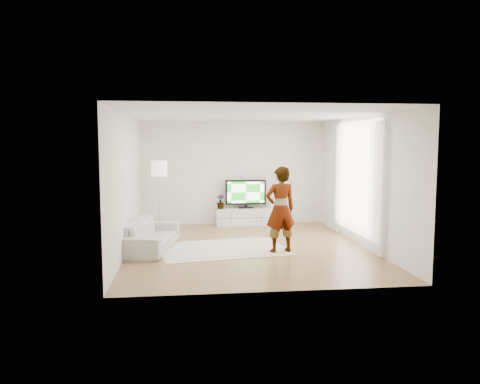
{
  "coord_description": "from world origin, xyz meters",
  "views": [
    {
      "loc": [
        -1.31,
        -9.71,
        2.22
      ],
      "look_at": [
        -0.12,
        0.4,
        1.15
      ],
      "focal_mm": 35.0,
      "sensor_mm": 36.0,
      "label": 1
    }
  ],
  "objects": [
    {
      "name": "player",
      "position": [
        0.59,
        -0.51,
        0.88
      ],
      "size": [
        0.7,
        0.53,
        1.74
      ],
      "primitive_type": "imported",
      "rotation": [
        0.0,
        0.0,
        3.34
      ],
      "color": "#334772",
      "rests_on": "rug"
    },
    {
      "name": "sofa",
      "position": [
        -2.05,
        0.05,
        0.31
      ],
      "size": [
        1.18,
        2.21,
        0.61
      ],
      "primitive_type": "imported",
      "rotation": [
        0.0,
        0.0,
        1.39
      ],
      "color": "#A9A8A4",
      "rests_on": "floor"
    },
    {
      "name": "media_console",
      "position": [
        0.31,
        2.76,
        0.23
      ],
      "size": [
        1.62,
        0.46,
        0.45
      ],
      "color": "white",
      "rests_on": "floor"
    },
    {
      "name": "television",
      "position": [
        0.31,
        2.79,
        0.87
      ],
      "size": [
        1.11,
        0.22,
        0.77
      ],
      "color": "black",
      "rests_on": "media_console"
    },
    {
      "name": "rug",
      "position": [
        -0.55,
        -0.1,
        0.01
      ],
      "size": [
        2.87,
        2.27,
        0.01
      ],
      "primitive_type": "cube",
      "rotation": [
        0.0,
        0.0,
        0.16
      ],
      "color": "beige",
      "rests_on": "floor"
    },
    {
      "name": "curtain_far",
      "position": [
        2.4,
        1.6,
        1.35
      ],
      "size": [
        0.04,
        0.7,
        2.6
      ],
      "primitive_type": "cube",
      "color": "white",
      "rests_on": "floor"
    },
    {
      "name": "floor",
      "position": [
        0.0,
        0.0,
        0.0
      ],
      "size": [
        6.0,
        6.0,
        0.0
      ],
      "primitive_type": "plane",
      "color": "#A8834B",
      "rests_on": "ground"
    },
    {
      "name": "ceiling",
      "position": [
        0.0,
        0.0,
        2.8
      ],
      "size": [
        6.0,
        6.0,
        0.0
      ],
      "primitive_type": "plane",
      "color": "white",
      "rests_on": "wall_back"
    },
    {
      "name": "floor_lamp",
      "position": [
        -1.95,
        2.06,
        1.51
      ],
      "size": [
        0.4,
        0.4,
        1.78
      ],
      "color": "silver",
      "rests_on": "floor"
    },
    {
      "name": "potted_plant",
      "position": [
        -0.38,
        2.77,
        0.65
      ],
      "size": [
        0.27,
        0.27,
        0.38
      ],
      "primitive_type": "imported",
      "rotation": [
        0.0,
        0.0,
        -0.33
      ],
      "color": "#3F7238",
      "rests_on": "media_console"
    },
    {
      "name": "wall_left",
      "position": [
        -2.5,
        0.0,
        1.4
      ],
      "size": [
        0.02,
        6.0,
        2.8
      ],
      "primitive_type": "cube",
      "color": "white",
      "rests_on": "floor"
    },
    {
      "name": "game_console",
      "position": [
        1.02,
        2.76,
        0.57
      ],
      "size": [
        0.06,
        0.18,
        0.24
      ],
      "rotation": [
        0.0,
        0.0,
        -0.07
      ],
      "color": "white",
      "rests_on": "media_console"
    },
    {
      "name": "wall_front",
      "position": [
        0.0,
        -3.0,
        1.4
      ],
      "size": [
        5.0,
        0.02,
        2.8
      ],
      "primitive_type": "cube",
      "color": "white",
      "rests_on": "floor"
    },
    {
      "name": "window",
      "position": [
        2.48,
        0.3,
        1.45
      ],
      "size": [
        0.01,
        2.6,
        2.5
      ],
      "primitive_type": "cube",
      "color": "white",
      "rests_on": "wall_right"
    },
    {
      "name": "curtain_near",
      "position": [
        2.4,
        -1.0,
        1.35
      ],
      "size": [
        0.04,
        0.7,
        2.6
      ],
      "primitive_type": "cube",
      "color": "white",
      "rests_on": "floor"
    },
    {
      "name": "wall_right",
      "position": [
        2.5,
        0.0,
        1.4
      ],
      "size": [
        0.02,
        6.0,
        2.8
      ],
      "primitive_type": "cube",
      "color": "white",
      "rests_on": "floor"
    },
    {
      "name": "wall_back",
      "position": [
        0.0,
        3.0,
        1.4
      ],
      "size": [
        5.0,
        0.02,
        2.8
      ],
      "primitive_type": "cube",
      "color": "white",
      "rests_on": "floor"
    }
  ]
}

